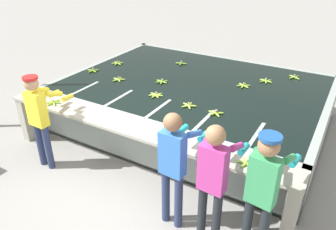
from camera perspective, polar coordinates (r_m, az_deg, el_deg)
name	(u,v)px	position (r m, az deg, el deg)	size (l,w,h in m)	color
ground_plane	(127,182)	(5.40, -7.08, -11.56)	(80.00, 80.00, 0.00)	gray
wash_tank	(193,103)	(6.83, 4.40, 2.08)	(5.08, 3.77, 0.91)	gray
work_ledge	(134,141)	(5.16, -6.00, -4.51)	(5.08, 0.45, 0.91)	#A8A393
worker_0	(39,114)	(5.61, -21.49, 0.20)	(0.41, 0.72, 1.63)	navy
worker_1	(174,160)	(4.10, 1.02, -7.91)	(0.43, 0.72, 1.68)	navy
worker_2	(214,175)	(3.88, 7.93, -10.39)	(0.43, 0.72, 1.70)	#1E2328
worker_3	(263,186)	(3.80, 16.21, -11.83)	(0.47, 0.74, 1.71)	#1E2328
banana_bunch_floating_0	(181,63)	(7.70, 2.32, 8.99)	(0.28, 0.28, 0.08)	#75A333
banana_bunch_floating_1	(118,63)	(7.79, -8.78, 8.91)	(0.28, 0.28, 0.08)	#93BC3D
banana_bunch_floating_2	(119,79)	(6.81, -8.61, 6.15)	(0.27, 0.28, 0.08)	#9EC642
banana_bunch_floating_3	(294,77)	(7.35, 21.14, 6.17)	(0.26, 0.26, 0.08)	#8CB738
banana_bunch_floating_4	(189,105)	(5.63, 3.63, 1.68)	(0.28, 0.27, 0.08)	#9EC642
banana_bunch_floating_5	(244,85)	(6.61, 13.04, 5.03)	(0.26, 0.28, 0.08)	#93BC3D
banana_bunch_floating_6	(93,70)	(7.42, -12.93, 7.58)	(0.28, 0.27, 0.08)	#7FAD33
banana_bunch_floating_7	(156,95)	(6.03, -2.11, 3.52)	(0.28, 0.27, 0.08)	#9EC642
banana_bunch_floating_8	(216,113)	(5.43, 8.30, 0.35)	(0.27, 0.28, 0.08)	#8CB738
banana_bunch_floating_9	(266,81)	(6.95, 16.68, 5.72)	(0.28, 0.28, 0.08)	#8CB738
banana_bunch_floating_10	(162,81)	(6.63, -1.07, 5.86)	(0.28, 0.27, 0.08)	#75A333
banana_bunch_ledge_0	(38,97)	(6.37, -21.65, 2.89)	(0.26, 0.26, 0.08)	#75A333
banana_bunch_ledge_1	(53,102)	(6.06, -19.33, 2.08)	(0.26, 0.28, 0.08)	#8CB738
banana_bunch_ledge_2	(247,163)	(4.30, 13.61, -8.13)	(0.28, 0.28, 0.08)	#93BC3D
knife_0	(214,150)	(4.50, 8.04, -5.97)	(0.15, 0.34, 0.02)	silver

